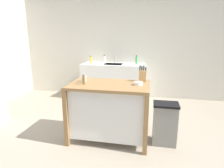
{
  "coord_description": "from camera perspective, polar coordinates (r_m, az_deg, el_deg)",
  "views": [
    {
      "loc": [
        0.53,
        -2.55,
        1.56
      ],
      "look_at": [
        -0.06,
        0.37,
        0.83
      ],
      "focal_mm": 31.01,
      "sensor_mm": 36.0,
      "label": 1
    }
  ],
  "objects": [
    {
      "name": "bottle_hand_soap",
      "position": [
        4.88,
        -2.25,
        7.18
      ],
      "size": [
        0.05,
        0.05,
        0.22
      ],
      "color": "white",
      "rests_on": "sink_counter"
    },
    {
      "name": "sink_faucet",
      "position": [
        4.99,
        0.75,
        7.42
      ],
      "size": [
        0.02,
        0.02,
        0.22
      ],
      "color": "#B7BCC1",
      "rests_on": "sink_counter"
    },
    {
      "name": "drinking_cup",
      "position": [
        3.03,
        -8.25,
        1.65
      ],
      "size": [
        0.07,
        0.07,
        0.1
      ],
      "color": "silver",
      "rests_on": "kitchen_island"
    },
    {
      "name": "bowl_ceramic_small",
      "position": [
        2.81,
        7.75,
        0.22
      ],
      "size": [
        0.13,
        0.13,
        0.05
      ],
      "color": "silver",
      "rests_on": "kitchen_island"
    },
    {
      "name": "wall_back",
      "position": [
        5.12,
        5.65,
        10.76
      ],
      "size": [
        5.94,
        0.1,
        2.6
      ],
      "primitive_type": "cube",
      "color": "beige",
      "rests_on": "ground"
    },
    {
      "name": "bottle_dish_soap",
      "position": [
        4.98,
        -6.34,
        7.08
      ],
      "size": [
        0.06,
        0.06,
        0.19
      ],
      "color": "yellow",
      "rests_on": "sink_counter"
    },
    {
      "name": "trash_bin",
      "position": [
        3.01,
        15.3,
        -11.17
      ],
      "size": [
        0.36,
        0.28,
        0.63
      ],
      "color": "slate",
      "rests_on": "ground"
    },
    {
      "name": "knife_block",
      "position": [
        3.04,
        9.01,
        2.46
      ],
      "size": [
        0.11,
        0.09,
        0.25
      ],
      "color": "tan",
      "rests_on": "kitchen_island"
    },
    {
      "name": "sink_counter",
      "position": [
        4.95,
        0.43,
        0.81
      ],
      "size": [
        1.58,
        0.6,
        0.9
      ],
      "color": "silver",
      "rests_on": "ground"
    },
    {
      "name": "kitchen_island",
      "position": [
        2.97,
        -0.77,
        -7.23
      ],
      "size": [
        1.18,
        0.73,
        0.88
      ],
      "color": "olive",
      "rests_on": "ground"
    },
    {
      "name": "bottle_spray_cleaner",
      "position": [
        4.83,
        7.24,
        7.01
      ],
      "size": [
        0.05,
        0.05,
        0.22
      ],
      "color": "green",
      "rests_on": "sink_counter"
    },
    {
      "name": "pepper_grinder",
      "position": [
        2.86,
        -8.27,
        1.48
      ],
      "size": [
        0.04,
        0.04,
        0.17
      ],
      "color": "olive",
      "rests_on": "kitchen_island"
    },
    {
      "name": "ground_plane",
      "position": [
        3.03,
        -0.18,
        -17.19
      ],
      "size": [
        6.94,
        6.94,
        0.0
      ],
      "primitive_type": "plane",
      "color": "gray",
      "rests_on": "ground"
    }
  ]
}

